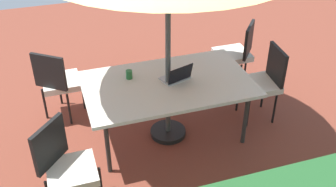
{
  "coord_description": "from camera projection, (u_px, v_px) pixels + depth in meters",
  "views": [
    {
      "loc": [
        1.22,
        3.78,
        3.22
      ],
      "look_at": [
        0.0,
        0.0,
        0.61
      ],
      "focal_mm": 43.36,
      "sensor_mm": 36.0,
      "label": 1
    }
  ],
  "objects": [
    {
      "name": "cup",
      "position": [
        129.0,
        74.0,
        4.72
      ],
      "size": [
        0.07,
        0.07,
        0.1
      ],
      "primitive_type": "cylinder",
      "color": "#286B33",
      "rests_on": "dining_table"
    },
    {
      "name": "chair_northeast",
      "position": [
        66.0,
        165.0,
        3.83
      ],
      "size": [
        0.59,
        0.59,
        0.98
      ],
      "rotation": [
        0.0,
        0.0,
        3.98
      ],
      "color": "silver",
      "rests_on": "ground_plane"
    },
    {
      "name": "chair_west",
      "position": [
        264.0,
        80.0,
        5.11
      ],
      "size": [
        0.48,
        0.47,
        0.98
      ],
      "rotation": [
        0.0,
        0.0,
        1.48
      ],
      "color": "silver",
      "rests_on": "ground_plane"
    },
    {
      "name": "chair_southwest",
      "position": [
        237.0,
        51.0,
        5.77
      ],
      "size": [
        0.58,
        0.58,
        0.98
      ],
      "rotation": [
        0.0,
        0.0,
        0.89
      ],
      "color": "silver",
      "rests_on": "ground_plane"
    },
    {
      "name": "laptop",
      "position": [
        177.0,
        77.0,
        4.69
      ],
      "size": [
        0.38,
        0.33,
        0.21
      ],
      "rotation": [
        0.0,
        0.0,
        0.31
      ],
      "color": "#B7B7BC",
      "rests_on": "dining_table"
    },
    {
      "name": "ground_plane",
      "position": [
        168.0,
        134.0,
        5.09
      ],
      "size": [
        10.0,
        10.0,
        0.02
      ],
      "primitive_type": "cube",
      "color": "brown"
    },
    {
      "name": "dining_table",
      "position": [
        168.0,
        86.0,
        4.7
      ],
      "size": [
        1.94,
        1.15,
        0.76
      ],
      "color": "silver",
      "rests_on": "ground_plane"
    },
    {
      "name": "chair_southeast",
      "position": [
        58.0,
        80.0,
        5.11
      ],
      "size": [
        0.58,
        0.58,
        0.98
      ],
      "rotation": [
        0.0,
        0.0,
        5.64
      ],
      "color": "silver",
      "rests_on": "ground_plane"
    }
  ]
}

